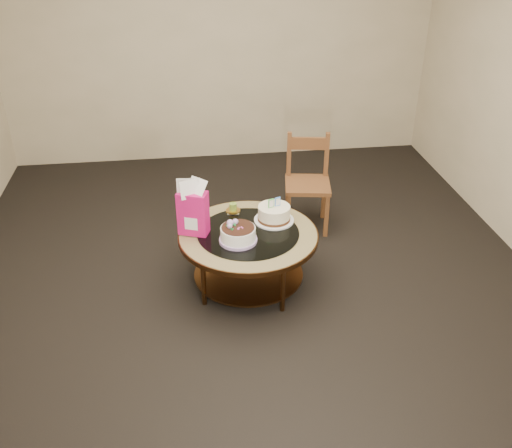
{
  "coord_description": "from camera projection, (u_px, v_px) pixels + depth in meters",
  "views": [
    {
      "loc": [
        -0.41,
        -3.51,
        2.59
      ],
      "look_at": [
        0.06,
        0.02,
        0.51
      ],
      "focal_mm": 40.0,
      "sensor_mm": 36.0,
      "label": 1
    }
  ],
  "objects": [
    {
      "name": "ground",
      "position": [
        249.0,
        284.0,
        4.36
      ],
      "size": [
        5.0,
        5.0,
        0.0
      ],
      "primitive_type": "plane",
      "color": "black",
      "rests_on": "ground"
    },
    {
      "name": "room_walls",
      "position": [
        247.0,
        85.0,
        3.58
      ],
      "size": [
        4.52,
        5.02,
        2.61
      ],
      "color": "#C4B294",
      "rests_on": "ground"
    },
    {
      "name": "coffee_table",
      "position": [
        248.0,
        242.0,
        4.17
      ],
      "size": [
        1.02,
        1.02,
        0.46
      ],
      "color": "#503017",
      "rests_on": "ground"
    },
    {
      "name": "decorated_cake",
      "position": [
        238.0,
        235.0,
        4.0
      ],
      "size": [
        0.27,
        0.27,
        0.16
      ],
      "rotation": [
        0.0,
        0.0,
        -0.04
      ],
      "color": "#A787BE",
      "rests_on": "coffee_table"
    },
    {
      "name": "cream_cake",
      "position": [
        274.0,
        214.0,
        4.24
      ],
      "size": [
        0.3,
        0.3,
        0.19
      ],
      "rotation": [
        0.0,
        0.0,
        0.38
      ],
      "color": "white",
      "rests_on": "coffee_table"
    },
    {
      "name": "gift_bag",
      "position": [
        193.0,
        207.0,
        4.02
      ],
      "size": [
        0.24,
        0.2,
        0.42
      ],
      "rotation": [
        0.0,
        0.0,
        -0.36
      ],
      "color": "#D71465",
      "rests_on": "coffee_table"
    },
    {
      "name": "pillar_candle",
      "position": [
        233.0,
        209.0,
        4.38
      ],
      "size": [
        0.11,
        0.11,
        0.08
      ],
      "rotation": [
        0.0,
        0.0,
        -0.1
      ],
      "color": "#EFCA62",
      "rests_on": "coffee_table"
    },
    {
      "name": "dining_chair",
      "position": [
        307.0,
        182.0,
        4.93
      ],
      "size": [
        0.44,
        0.44,
        0.83
      ],
      "rotation": [
        0.0,
        0.0,
        -0.17
      ],
      "color": "brown",
      "rests_on": "ground"
    }
  ]
}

